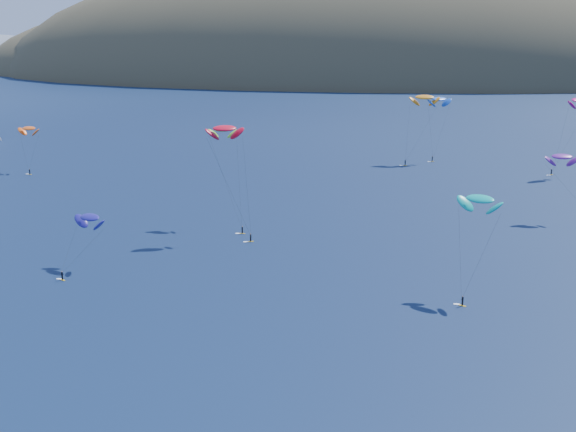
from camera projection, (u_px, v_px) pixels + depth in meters
The scene contains 9 objects.
island at pixel (402, 89), 616.79m from camera, with size 730.00×300.00×210.00m.
kitesurfer_1 at pixel (29, 128), 239.70m from camera, with size 7.79×9.64×14.69m.
kitesurfer_3 at pixel (223, 130), 179.40m from camera, with size 10.05×13.03×22.69m.
kitesurfer_4 at pixel (439, 99), 253.98m from camera, with size 9.01×7.53×22.01m.
kitesurfer_5 at pixel (480, 199), 133.30m from camera, with size 8.47×11.57×18.45m.
kitesurfer_6 at pixel (562, 157), 182.35m from camera, with size 11.32×9.74×16.57m.
kitesurfer_9 at pixel (225, 128), 167.51m from camera, with size 11.16×9.25×25.03m.
kitesurfer_10 at pixel (90, 217), 149.68m from camera, with size 8.05×13.37×11.29m.
kitesurfer_11 at pixel (425, 97), 252.96m from camera, with size 10.88×12.01×22.94m.
Camera 1 is at (29.68, -65.74, 46.45)m, focal length 50.00 mm.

